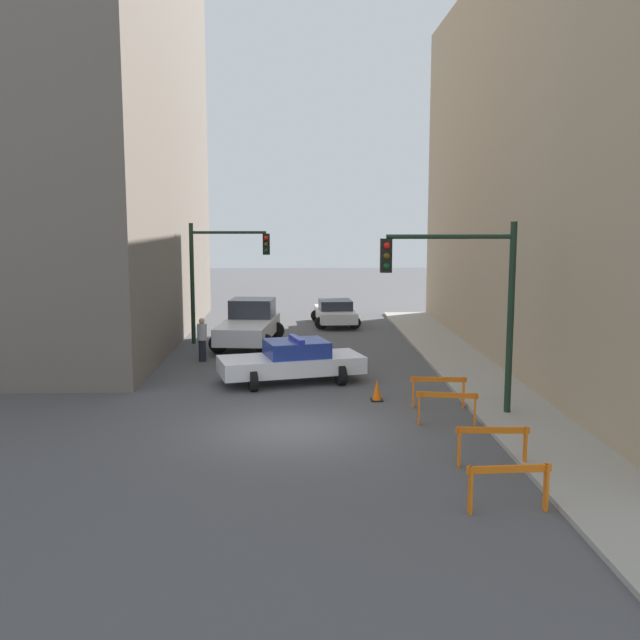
% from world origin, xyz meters
% --- Properties ---
extents(ground_plane, '(120.00, 120.00, 0.00)m').
position_xyz_m(ground_plane, '(0.00, 0.00, 0.00)').
color(ground_plane, '#4C4C4F').
extents(sidewalk_right, '(2.40, 44.00, 0.12)m').
position_xyz_m(sidewalk_right, '(6.20, 0.00, 0.06)').
color(sidewalk_right, '#9E998E').
rests_on(sidewalk_right, ground_plane).
extents(building_corner_left, '(14.00, 20.00, 23.65)m').
position_xyz_m(building_corner_left, '(-12.00, 14.00, 11.83)').
color(building_corner_left, '#6B6056').
rests_on(building_corner_left, ground_plane).
extents(traffic_light_near, '(3.64, 0.35, 5.20)m').
position_xyz_m(traffic_light_near, '(4.73, 1.02, 3.53)').
color(traffic_light_near, black).
rests_on(traffic_light_near, sidewalk_right).
extents(traffic_light_far, '(3.44, 0.35, 5.20)m').
position_xyz_m(traffic_light_far, '(-3.30, 12.84, 3.40)').
color(traffic_light_far, black).
rests_on(traffic_light_far, ground_plane).
extents(police_car, '(5.02, 3.09, 1.52)m').
position_xyz_m(police_car, '(-0.04, 5.29, 0.72)').
color(police_car, white).
rests_on(police_car, ground_plane).
extents(white_truck, '(3.00, 5.58, 1.90)m').
position_xyz_m(white_truck, '(-1.94, 12.40, 0.91)').
color(white_truck, silver).
rests_on(white_truck, ground_plane).
extents(parked_car_near, '(2.43, 4.39, 1.31)m').
position_xyz_m(parked_car_near, '(2.03, 17.96, 0.67)').
color(parked_car_near, silver).
rests_on(parked_car_near, ground_plane).
extents(pedestrian_crossing, '(0.50, 0.50, 1.66)m').
position_xyz_m(pedestrian_crossing, '(-3.50, 8.91, 0.86)').
color(pedestrian_crossing, black).
rests_on(pedestrian_crossing, ground_plane).
extents(barrier_front, '(1.60, 0.25, 0.90)m').
position_xyz_m(barrier_front, '(4.04, -5.39, 0.62)').
color(barrier_front, orange).
rests_on(barrier_front, ground_plane).
extents(barrier_mid, '(1.60, 0.23, 0.90)m').
position_xyz_m(barrier_mid, '(4.39, -2.98, 0.62)').
color(barrier_mid, orange).
rests_on(barrier_mid, ground_plane).
extents(barrier_back, '(1.58, 0.45, 0.90)m').
position_xyz_m(barrier_back, '(4.04, 0.14, 0.62)').
color(barrier_back, orange).
rests_on(barrier_back, ground_plane).
extents(barrier_corner, '(1.60, 0.28, 0.90)m').
position_xyz_m(barrier_corner, '(4.17, 1.96, 0.62)').
color(barrier_corner, orange).
rests_on(barrier_corner, ground_plane).
extents(traffic_cone, '(0.36, 0.36, 0.66)m').
position_xyz_m(traffic_cone, '(2.50, 2.79, 0.32)').
color(traffic_cone, black).
rests_on(traffic_cone, ground_plane).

